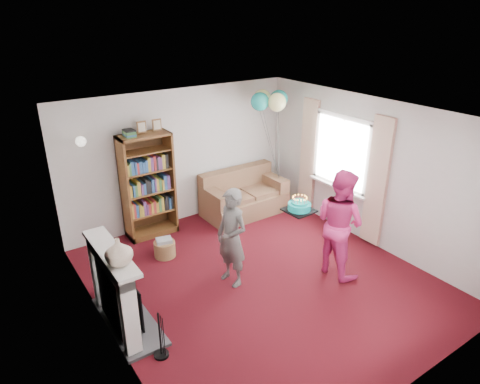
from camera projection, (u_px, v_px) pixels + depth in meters
ground at (260, 279)px, 6.48m from camera, size 5.00×5.00×0.00m
wall_back at (180, 157)px, 7.88m from camera, size 4.50×0.02×2.50m
wall_left at (102, 252)px, 4.81m from camera, size 0.02×5.00×2.50m
wall_right at (370, 172)px, 7.16m from camera, size 0.02×5.00×2.50m
ceiling at (264, 116)px, 5.48m from camera, size 4.50×5.00×0.01m
fireplace at (118, 293)px, 5.34m from camera, size 0.55×1.80×1.12m
window_bay at (340, 165)px, 7.60m from camera, size 0.14×2.02×2.20m
wall_sconce at (81, 141)px, 6.61m from camera, size 0.16×0.23×0.16m
bookcase at (147, 186)px, 7.46m from camera, size 0.88×0.42×2.07m
sofa at (243, 197)px, 8.49m from camera, size 1.63×0.86×0.86m
wicker_basket at (165, 248)px, 7.03m from camera, size 0.35×0.35×0.32m
person_striped at (232, 238)px, 6.13m from camera, size 0.44×0.59×1.49m
person_magenta at (340, 223)px, 6.37m from camera, size 0.66×0.83×1.67m
birthday_cake at (299, 207)px, 6.24m from camera, size 0.40×0.40×0.22m
balloons at (269, 100)px, 7.84m from camera, size 0.77×0.77×1.73m
mantel_vase at (119, 252)px, 4.75m from camera, size 0.37×0.37×0.33m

